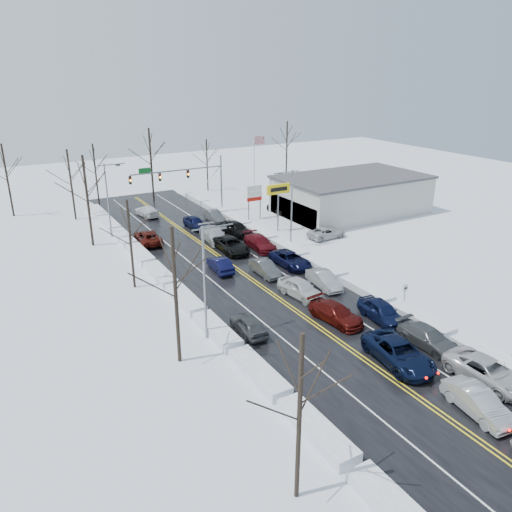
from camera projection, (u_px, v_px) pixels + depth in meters
ground at (273, 295)px, 45.62m from camera, size 160.00×160.00×0.00m
road_surface at (262, 287)px, 47.24m from camera, size 14.00×84.00×0.01m
snow_bank_left at (188, 305)px, 43.72m from camera, size 1.56×72.00×0.73m
snow_bank_right at (327, 272)px, 50.77m from camera, size 1.56×72.00×0.73m
traffic_signal_mast at (188, 177)px, 67.97m from camera, size 13.28×0.39×8.00m
tires_plus_sign at (278, 192)px, 61.69m from camera, size 3.20×0.34×6.00m
used_vehicles_sign at (254, 195)px, 67.16m from camera, size 2.20×0.22×4.65m
speed_limit_sign at (405, 292)px, 42.35m from camera, size 0.55×0.09×2.35m
flagpole at (255, 163)px, 74.88m from camera, size 1.87×1.20×10.00m
dealership_building at (351, 194)px, 70.40m from camera, size 20.40×12.40×5.30m
streetlight_ne at (290, 203)px, 55.69m from camera, size 3.20×0.25×9.00m
streetlight_sw at (207, 274)px, 36.63m from camera, size 3.20×0.25×9.00m
streetlight_nw at (109, 194)px, 59.35m from camera, size 3.20×0.25×9.00m
tree_left_a at (300, 387)px, 22.05m from camera, size 3.60×3.60×9.00m
tree_left_b at (174, 270)px, 32.93m from camera, size 4.00×4.00×10.00m
tree_left_c at (129, 227)px, 45.12m from camera, size 3.40×3.40×8.50m
tree_left_d at (86, 183)px, 55.66m from camera, size 4.20×4.20×10.50m
tree_left_e at (69, 171)px, 65.83m from camera, size 3.80×3.80×9.50m
tree_far_a at (5, 166)px, 67.23m from camera, size 4.00×4.00×10.00m
tree_far_b at (94, 162)px, 73.86m from camera, size 3.60×3.60×9.00m
tree_far_c at (150, 150)px, 75.45m from camera, size 4.40×4.40×11.00m
tree_far_d at (207, 155)px, 81.93m from camera, size 3.40×3.40×8.50m
tree_far_e at (287, 139)px, 89.26m from camera, size 4.20×4.20×10.50m
queued_car_1 at (476, 413)px, 30.07m from camera, size 2.27×4.93×1.57m
queued_car_2 at (398, 363)px, 35.13m from camera, size 3.55×6.34×1.67m
queued_car_3 at (335, 321)px, 40.90m from camera, size 2.72×5.37×1.49m
queued_car_4 at (300, 297)px, 45.25m from camera, size 2.62×5.14×1.67m
queued_car_5 at (265, 275)px, 50.03m from camera, size 1.55×4.39×1.44m
queued_car_6 at (231, 252)px, 56.29m from camera, size 2.85×5.79×1.58m
queued_car_7 at (214, 241)px, 59.66m from camera, size 2.61×5.75×1.63m
queued_car_8 at (195, 228)px, 64.42m from camera, size 1.98×4.55×1.53m
queued_car_10 at (486, 382)px, 33.06m from camera, size 2.91×5.86×1.60m
queued_car_11 at (427, 346)px, 37.29m from camera, size 2.27×5.13×1.46m
queued_car_12 at (381, 320)px, 41.02m from camera, size 2.53×5.13×1.68m
queued_car_13 at (324, 287)px, 47.25m from camera, size 2.06×4.69×1.50m
queued_car_14 at (290, 266)px, 52.23m from camera, size 2.63×5.41×1.48m
queued_car_15 at (260, 249)px, 57.13m from camera, size 2.37×5.37×1.53m
queued_car_16 at (236, 235)px, 61.88m from camera, size 2.68×5.26×1.72m
queued_car_17 at (214, 221)px, 67.29m from camera, size 1.74×4.52×1.47m
oncoming_car_0 at (220, 271)px, 50.92m from camera, size 1.92×4.53×1.45m
oncoming_car_1 at (148, 243)px, 58.91m from camera, size 3.06×5.75×1.54m
oncoming_car_2 at (147, 216)px, 69.63m from camera, size 2.61×5.21×1.45m
oncoming_car_3 at (249, 333)px, 39.11m from camera, size 1.95×4.37×1.46m
parked_car_0 at (326, 238)px, 60.74m from camera, size 4.95×2.40×1.36m
parked_car_1 at (321, 224)px, 66.23m from camera, size 2.28×5.18×1.48m
parked_car_2 at (279, 213)px, 71.02m from camera, size 2.21×4.87×1.62m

